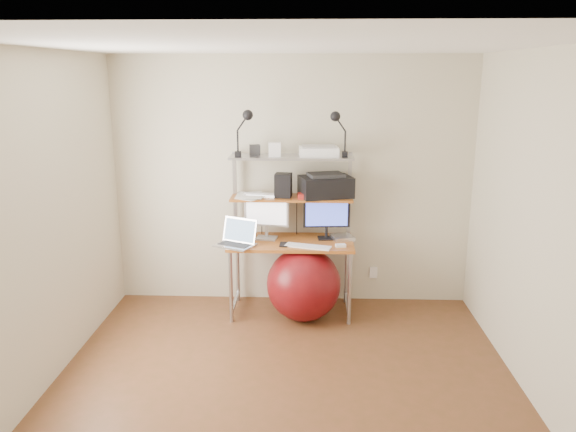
% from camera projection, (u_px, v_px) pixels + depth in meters
% --- Properties ---
extents(room, '(3.60, 3.60, 3.60)m').
position_uv_depth(room, '(284.00, 231.00, 3.91)').
color(room, brown).
rests_on(room, ground).
extents(computer_desk, '(1.20, 0.60, 1.57)m').
position_uv_depth(computer_desk, '(291.00, 218.00, 5.44)').
color(computer_desk, '#AF5E22').
rests_on(computer_desk, ground).
extents(desktop, '(1.20, 0.60, 0.00)m').
position_uv_depth(desktop, '(291.00, 241.00, 5.43)').
color(desktop, '#AF5E22').
rests_on(desktop, computer_desk).
extents(mid_shelf, '(1.18, 0.34, 0.00)m').
position_uv_depth(mid_shelf, '(292.00, 197.00, 5.46)').
color(mid_shelf, '#AF5E22').
rests_on(mid_shelf, computer_desk).
extents(top_shelf, '(1.18, 0.34, 0.00)m').
position_uv_depth(top_shelf, '(292.00, 156.00, 5.36)').
color(top_shelf, '#A3A2A7').
rests_on(top_shelf, computer_desk).
extents(floor, '(3.60, 3.60, 0.00)m').
position_uv_depth(floor, '(284.00, 391.00, 4.23)').
color(floor, brown).
rests_on(floor, ground).
extents(wall_outlet, '(0.08, 0.01, 0.12)m').
position_uv_depth(wall_outlet, '(373.00, 273.00, 5.85)').
color(wall_outlet, white).
rests_on(wall_outlet, room).
extents(monitor_silver, '(0.44, 0.18, 0.49)m').
position_uv_depth(monitor_silver, '(266.00, 212.00, 5.46)').
color(monitor_silver, '#ADADB1').
rests_on(monitor_silver, desktop).
extents(monitor_black, '(0.45, 0.14, 0.46)m').
position_uv_depth(monitor_black, '(327.00, 216.00, 5.46)').
color(monitor_black, black).
rests_on(monitor_black, desktop).
extents(laptop, '(0.44, 0.41, 0.31)m').
position_uv_depth(laptop, '(237.00, 239.00, 5.30)').
color(laptop, silver).
rests_on(laptop, desktop).
extents(keyboard, '(0.45, 0.24, 0.01)m').
position_uv_depth(keyboard, '(308.00, 246.00, 5.24)').
color(keyboard, white).
rests_on(keyboard, desktop).
extents(mouse, '(0.10, 0.07, 0.03)m').
position_uv_depth(mouse, '(341.00, 246.00, 5.25)').
color(mouse, white).
rests_on(mouse, desktop).
extents(mac_mini, '(0.25, 0.25, 0.04)m').
position_uv_depth(mac_mini, '(342.00, 237.00, 5.49)').
color(mac_mini, silver).
rests_on(mac_mini, desktop).
extents(phone, '(0.08, 0.14, 0.01)m').
position_uv_depth(phone, '(284.00, 244.00, 5.31)').
color(phone, black).
rests_on(phone, desktop).
extents(printer, '(0.56, 0.45, 0.23)m').
position_uv_depth(printer, '(326.00, 186.00, 5.43)').
color(printer, black).
rests_on(printer, mid_shelf).
extents(nas_cube, '(0.17, 0.17, 0.23)m').
position_uv_depth(nas_cube, '(283.00, 185.00, 5.42)').
color(nas_cube, black).
rests_on(nas_cube, mid_shelf).
extents(red_box, '(0.18, 0.13, 0.05)m').
position_uv_depth(red_box, '(307.00, 196.00, 5.38)').
color(red_box, red).
rests_on(red_box, mid_shelf).
extents(scanner, '(0.38, 0.26, 0.10)m').
position_uv_depth(scanner, '(319.00, 151.00, 5.35)').
color(scanner, white).
rests_on(scanner, top_shelf).
extents(box_white, '(0.12, 0.10, 0.13)m').
position_uv_depth(box_white, '(275.00, 149.00, 5.31)').
color(box_white, white).
rests_on(box_white, top_shelf).
extents(box_grey, '(0.12, 0.12, 0.10)m').
position_uv_depth(box_grey, '(255.00, 150.00, 5.39)').
color(box_grey, '#2B2B2D').
rests_on(box_grey, top_shelf).
extents(clip_lamp_left, '(0.18, 0.10, 0.44)m').
position_uv_depth(clip_lamp_left, '(246.00, 123.00, 5.18)').
color(clip_lamp_left, black).
rests_on(clip_lamp_left, top_shelf).
extents(clip_lamp_right, '(0.17, 0.09, 0.43)m').
position_uv_depth(clip_lamp_right, '(337.00, 124.00, 5.20)').
color(clip_lamp_right, black).
rests_on(clip_lamp_right, top_shelf).
extents(exercise_ball, '(0.71, 0.71, 0.71)m').
position_uv_depth(exercise_ball, '(304.00, 284.00, 5.38)').
color(exercise_ball, maroon).
rests_on(exercise_ball, floor).
extents(paper_stack, '(0.33, 0.41, 0.02)m').
position_uv_depth(paper_stack, '(251.00, 196.00, 5.46)').
color(paper_stack, white).
rests_on(paper_stack, mid_shelf).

